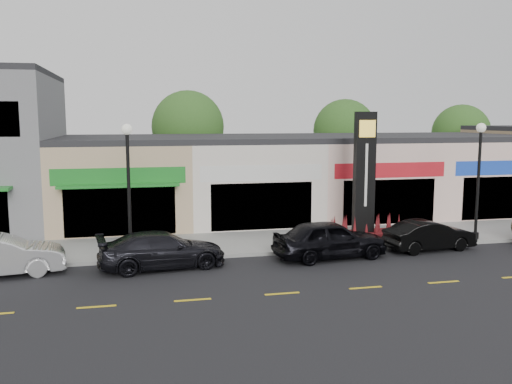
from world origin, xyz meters
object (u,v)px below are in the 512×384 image
Objects in this scene: lamp_west_near at (128,177)px; car_dark_sedan at (162,250)px; car_black_conv at (429,235)px; car_black_sedan at (330,239)px; pylon_sign at (364,193)px; lamp_east_near at (479,169)px.

lamp_west_near reaches higher than car_dark_sedan.
car_dark_sedan is (1.22, -1.41, -2.76)m from lamp_west_near.
lamp_west_near is at bearing 78.48° from car_black_conv.
car_black_conv is (4.82, 0.37, -0.14)m from car_black_sedan.
pylon_sign is 1.25× the size of car_black_sedan.
pylon_sign is 3.74m from car_black_conv.
lamp_west_near is 16.00m from lamp_east_near.
pylon_sign is (11.00, 1.70, -1.20)m from lamp_west_near.
car_dark_sedan reaches higher than car_black_conv.
lamp_west_near is at bearing 73.80° from car_black_sedan.
lamp_east_near is at bearing -86.21° from car_black_sedan.
pylon_sign reaches higher than car_black_sedan.
lamp_east_near is at bearing -77.90° from car_black_conv.
lamp_west_near and lamp_east_near have the same top height.
lamp_east_near is 15.10m from car_dark_sedan.
lamp_east_near is at bearing -91.88° from car_dark_sedan.
car_black_conv is (-3.02, -1.04, -2.80)m from lamp_east_near.
pylon_sign reaches higher than lamp_east_near.
lamp_east_near is at bearing -18.75° from pylon_sign.
lamp_west_near is 3.33m from car_dark_sedan.
lamp_east_near is 5.42m from pylon_sign.
car_dark_sedan is (-14.78, -1.41, -2.76)m from lamp_east_near.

